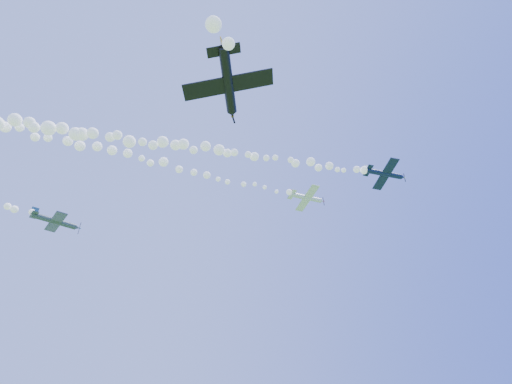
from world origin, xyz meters
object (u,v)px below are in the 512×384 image
object	(u,v)px
plane_white	(307,198)
plane_grey	(56,221)
plane_black	(228,83)
plane_navy	(385,174)

from	to	relation	value
plane_white	plane_grey	world-z (taller)	plane_white
plane_white	plane_grey	xyz separation A→B (m)	(-41.97, 7.43, -9.95)
plane_white	plane_black	size ratio (longest dim) A/B	0.99
plane_white	plane_navy	world-z (taller)	plane_white
plane_white	plane_black	bearing A→B (deg)	-127.03
plane_grey	plane_black	xyz separation A→B (m)	(18.41, -41.16, -10.11)
plane_black	plane_grey	bearing A→B (deg)	45.75
plane_navy	plane_grey	xyz separation A→B (m)	(-51.89, 18.56, -9.02)
plane_grey	plane_black	distance (m)	46.21
plane_grey	plane_black	size ratio (longest dim) A/B	1.07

